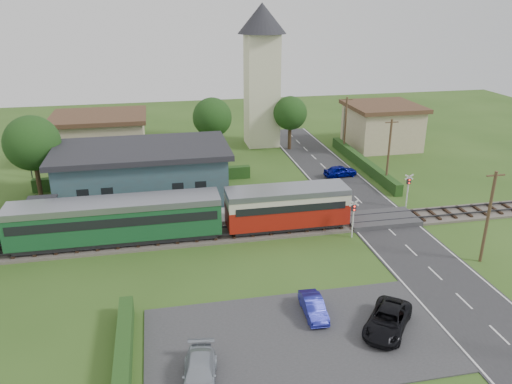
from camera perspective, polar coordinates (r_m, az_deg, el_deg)
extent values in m
plane|color=#2D4C19|center=(39.78, 2.02, -5.75)|extent=(120.00, 120.00, 0.00)
cube|color=#4C443D|center=(41.47, 1.39, -4.40)|extent=(76.00, 3.20, 0.20)
cube|color=#3F3F47|center=(40.71, 1.62, -4.43)|extent=(76.00, 0.08, 0.15)
cube|color=#3F3F47|center=(41.97, 1.17, -3.59)|extent=(76.00, 0.08, 0.15)
cube|color=#28282B|center=(43.00, 15.14, -4.32)|extent=(6.00, 70.00, 0.05)
cube|color=#333335|center=(29.59, 4.67, -16.35)|extent=(17.00, 9.00, 0.08)
cube|color=#333335|center=(44.54, 14.06, -3.01)|extent=(6.20, 3.40, 0.45)
cube|color=gray|center=(43.48, -12.56, -3.49)|extent=(30.00, 3.00, 0.45)
cube|color=beige|center=(43.95, -23.17, -2.47)|extent=(2.00, 2.00, 2.40)
cube|color=#232328|center=(43.49, -23.41, -0.93)|extent=(2.30, 2.30, 0.15)
cube|color=#325863|center=(48.07, -12.73, 1.72)|extent=(15.00, 8.00, 4.80)
cube|color=#232328|center=(47.27, -12.99, 4.75)|extent=(16.00, 9.00, 0.50)
cube|color=#232328|center=(44.85, -12.63, -1.49)|extent=(1.20, 0.12, 2.20)
cube|color=black|center=(44.83, -19.15, -0.41)|extent=(1.00, 0.12, 1.20)
cube|color=black|center=(44.58, -16.61, -0.22)|extent=(1.00, 0.12, 1.20)
cube|color=black|center=(44.36, -8.90, 0.34)|extent=(1.00, 0.12, 1.20)
cube|color=black|center=(44.47, -6.33, 0.52)|extent=(1.00, 0.12, 1.20)
cube|color=#232328|center=(41.61, 3.52, -3.60)|extent=(9.00, 2.20, 0.50)
cube|color=maroon|center=(41.20, 3.55, -2.33)|extent=(10.00, 2.80, 1.80)
cube|color=beige|center=(40.72, 3.59, -0.72)|extent=(10.00, 2.82, 0.90)
cube|color=black|center=(40.85, 3.58, -1.18)|extent=(9.00, 2.88, 0.60)
cube|color=gray|center=(40.48, 3.61, 0.13)|extent=(10.00, 2.90, 0.45)
cube|color=#232328|center=(40.56, -15.47, -5.08)|extent=(15.20, 2.20, 0.50)
cube|color=#174B28|center=(39.94, -15.68, -3.15)|extent=(16.00, 2.80, 2.60)
cube|color=black|center=(39.78, -15.74, -2.62)|extent=(15.40, 2.86, 0.70)
cube|color=gray|center=(39.40, -15.88, -1.29)|extent=(16.00, 2.90, 0.50)
cube|color=beige|center=(64.79, 0.66, 11.46)|extent=(4.00, 4.00, 14.00)
cone|color=#232328|center=(63.88, 0.70, 19.26)|extent=(6.00, 6.00, 3.60)
cube|color=tan|center=(61.78, -17.29, 5.73)|extent=(10.00, 8.00, 5.00)
cube|color=#472D1E|center=(61.14, -17.57, 8.21)|extent=(10.80, 8.80, 0.50)
cube|color=tan|center=(66.80, 14.18, 7.17)|extent=(8.00, 8.00, 5.00)
cube|color=#472D1E|center=(66.21, 14.39, 9.48)|extent=(8.80, 8.80, 0.50)
cube|color=#193814|center=(28.55, -14.88, -17.31)|extent=(0.80, 9.00, 1.20)
cube|color=#193814|center=(57.95, 12.11, 3.26)|extent=(0.80, 18.00, 1.20)
cube|color=#193814|center=(52.90, -12.54, 1.54)|extent=(22.00, 0.80, 1.30)
cylinder|color=#332316|center=(52.30, -23.67, 1.62)|extent=(0.44, 0.44, 4.12)
sphere|color=#143311|center=(51.37, -24.21, 5.12)|extent=(5.20, 5.20, 5.20)
cylinder|color=#332316|center=(59.99, -4.93, 5.60)|extent=(0.44, 0.44, 3.85)
sphere|color=#143311|center=(59.22, -5.03, 8.50)|extent=(4.60, 4.60, 4.60)
cylinder|color=#332316|center=(63.75, 3.87, 6.45)|extent=(0.44, 0.44, 3.58)
sphere|color=#143311|center=(63.08, 3.93, 8.99)|extent=(4.20, 4.20, 4.20)
cylinder|color=#473321|center=(39.13, 24.98, -2.69)|extent=(0.22, 0.22, 7.00)
cube|color=#473321|center=(38.05, 25.72, 1.72)|extent=(1.40, 0.10, 0.10)
cylinder|color=#473321|center=(51.93, 14.92, 4.27)|extent=(0.22, 0.22, 7.00)
cube|color=#473321|center=(51.12, 15.25, 7.69)|extent=(1.40, 0.10, 0.10)
cylinder|color=#473321|center=(62.50, 10.17, 7.48)|extent=(0.22, 0.22, 7.00)
cube|color=#473321|center=(61.83, 10.37, 10.36)|extent=(1.40, 0.10, 0.10)
cylinder|color=silver|center=(40.64, 11.01, -3.20)|extent=(0.12, 0.12, 3.00)
cube|color=#232328|center=(40.20, 11.12, -1.77)|extent=(0.35, 0.18, 0.55)
sphere|color=#FF190C|center=(40.04, 11.20, -1.64)|extent=(0.14, 0.14, 0.14)
sphere|color=#FF190C|center=(40.16, 11.17, -2.04)|extent=(0.14, 0.14, 0.14)
cube|color=silver|center=(40.05, 11.16, -1.25)|extent=(0.84, 0.05, 0.55)
cube|color=silver|center=(40.05, 11.16, -1.25)|extent=(0.84, 0.05, 0.55)
cylinder|color=silver|center=(47.60, 16.92, -0.05)|extent=(0.12, 0.12, 3.00)
cube|color=#232328|center=(47.23, 17.06, 1.20)|extent=(0.35, 0.18, 0.55)
sphere|color=#FF190C|center=(47.08, 17.15, 1.32)|extent=(0.14, 0.14, 0.14)
sphere|color=#FF190C|center=(47.18, 17.11, 0.98)|extent=(0.14, 0.14, 0.14)
cube|color=silver|center=(47.10, 17.11, 1.65)|extent=(0.84, 0.05, 0.55)
cube|color=silver|center=(47.10, 17.11, 1.65)|extent=(0.84, 0.05, 0.55)
cylinder|color=#3F3F47|center=(58.21, -24.55, 3.82)|extent=(0.14, 0.14, 5.00)
sphere|color=orange|center=(57.59, -24.93, 6.19)|extent=(0.30, 0.30, 0.30)
cylinder|color=#3F3F47|center=(67.90, 10.03, 7.72)|extent=(0.14, 0.14, 5.00)
sphere|color=orange|center=(67.37, 10.16, 9.78)|extent=(0.30, 0.30, 0.30)
imported|color=#010671|center=(54.57, 9.62, 2.38)|extent=(3.76, 1.92, 1.23)
imported|color=navy|center=(31.19, 6.58, -12.90)|extent=(1.27, 3.35, 1.09)
imported|color=#A3ABB6|center=(26.48, -6.45, -19.96)|extent=(2.24, 4.33, 1.20)
imported|color=black|center=(30.70, 14.80, -13.98)|extent=(4.45, 4.84, 1.26)
imported|color=gray|center=(42.95, -1.99, -1.79)|extent=(0.60, 0.41, 1.59)
imported|color=gray|center=(43.63, -19.29, -2.48)|extent=(0.74, 0.93, 1.85)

